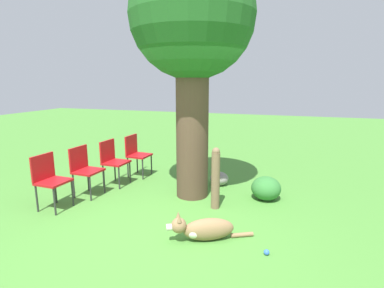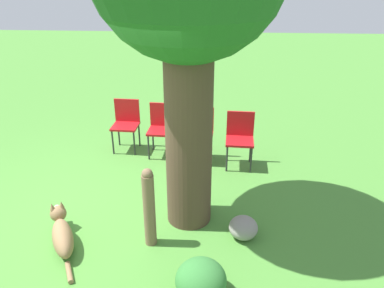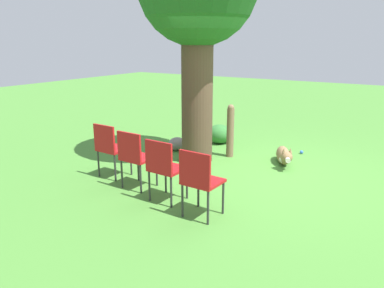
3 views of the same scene
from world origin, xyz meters
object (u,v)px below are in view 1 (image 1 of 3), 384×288
Objects in this scene: fence_post at (216,178)px; red_chair_0 at (49,177)px; red_chair_3 at (136,152)px; red_chair_1 at (84,167)px; oak_tree at (192,25)px; dog at (203,229)px; tennis_ball at (267,252)px; red_chair_2 at (113,159)px.

fence_post is 1.14× the size of red_chair_0.
fence_post is 2.32m from red_chair_3.
red_chair_1 is 1.34m from red_chair_3.
oak_tree reaches higher than red_chair_1.
red_chair_3 reaches higher than dog.
tennis_ball is (1.43, -1.54, -2.87)m from oak_tree.
dog is 1.19× the size of red_chair_0.
red_chair_0 is 1.00× the size of red_chair_1.
fence_post is at bearing -38.32° from oak_tree.
red_chair_3 is (0.16, 0.65, 0.00)m from red_chair_2.
red_chair_1 is 1.00× the size of red_chair_2.
oak_tree reaches higher than red_chair_0.
dog is 1.19× the size of red_chair_2.
dog is 0.83m from tennis_ball.
red_chair_1 is (-1.83, -0.59, -2.38)m from oak_tree.
fence_post reaches higher than red_chair_0.
fence_post is at bearing 7.00° from red_chair_1.
fence_post reaches higher than red_chair_3.
red_chair_0 is 1.00× the size of red_chair_3.
oak_tree is 60.00× the size of tennis_ball.
red_chair_3 reaches higher than tennis_ball.
red_chair_2 is (0.32, 1.31, 0.00)m from red_chair_0.
oak_tree is at bearing 20.68° from red_chair_1.
red_chair_0 reaches higher than tennis_ball.
oak_tree reaches higher than red_chair_3.
tennis_ball is at bearing -34.82° from red_chair_3.
dog reaches higher than tennis_ball.
red_chair_0 is 3.47m from tennis_ball.
red_chair_1 is at bearing 78.79° from red_chair_0.
oak_tree is at bearing 0.66° from red_chair_2.
oak_tree is at bearing -93.95° from dog.
red_chair_0 is (-2.61, 0.20, 0.37)m from dog.
dog is at bearing 173.43° from tennis_ball.
red_chair_1 is at bearing -175.70° from fence_post.
red_chair_0 is 2.02m from red_chair_3.
red_chair_1 is at bearing -101.21° from red_chair_2.
tennis_ball is (2.93, -2.25, -0.49)m from red_chair_3.
red_chair_3 is (-2.03, 1.13, 0.01)m from fence_post.
oak_tree is 4.60× the size of red_chair_2.
dog is 2.76m from red_chair_2.
red_chair_0 and red_chair_1 have the same top height.
red_chair_3 is (0.48, 1.96, 0.00)m from red_chair_0.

